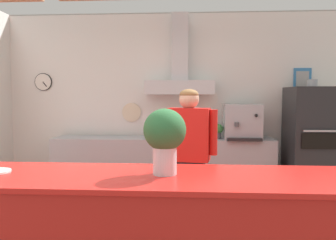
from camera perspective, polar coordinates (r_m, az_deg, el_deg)
The scene contains 9 objects.
back_wall_assembly at distance 5.12m, azimuth 0.72°, elevation 3.61°, with size 5.18×2.99×2.77m.
back_prep_counter at distance 5.02m, azimuth -0.90°, elevation -8.21°, with size 3.15×0.52×0.91m.
pizza_oven at distance 5.04m, azimuth 22.63°, elevation -4.19°, with size 0.60×0.71×1.73m.
shop_worker at distance 3.52m, azimuth 3.49°, elevation -6.79°, with size 0.57×0.29×1.59m.
espresso_machine at distance 4.93m, azimuth 12.22°, elevation -0.28°, with size 0.51×0.52×0.49m.
potted_oregano at distance 4.91m, azimuth 5.02°, elevation -1.59°, with size 0.17×0.17×0.22m.
potted_thyme at distance 4.90m, azimuth 8.33°, elevation -1.65°, with size 0.15×0.15×0.21m.
potted_basil at distance 4.91m, azimuth -0.16°, elevation -1.66°, with size 0.18×0.18×0.21m.
basil_vase at distance 2.12m, azimuth -0.55°, elevation -2.84°, with size 0.27×0.27×0.41m.
Camera 1 is at (0.28, -2.50, 1.52)m, focal length 36.55 mm.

